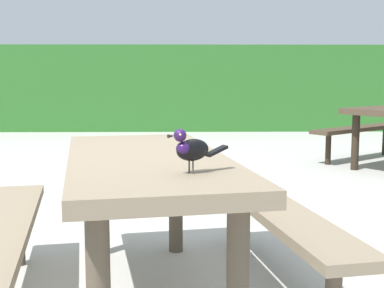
{
  "coord_description": "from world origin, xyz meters",
  "views": [
    {
      "loc": [
        0.33,
        -2.89,
        1.14
      ],
      "look_at": [
        0.37,
        -0.58,
        0.84
      ],
      "focal_mm": 50.39,
      "sensor_mm": 36.0,
      "label": 1
    }
  ],
  "objects": [
    {
      "name": "bird_grackle",
      "position": [
        0.36,
        -0.73,
        0.84
      ],
      "size": [
        0.25,
        0.18,
        0.18
      ],
      "color": "black",
      "rests_on": "picnic_table_foreground"
    },
    {
      "name": "picnic_table_foreground",
      "position": [
        0.15,
        -0.25,
        0.56
      ],
      "size": [
        1.97,
        1.99,
        0.74
      ],
      "color": "#84725B",
      "rests_on": "ground"
    },
    {
      "name": "hedge_wall",
      "position": [
        0.0,
        8.27,
        0.85
      ],
      "size": [
        28.0,
        1.26,
        1.7
      ],
      "primitive_type": "cube",
      "color": "#2D6B28",
      "rests_on": "ground"
    },
    {
      "name": "ground_plane",
      "position": [
        0.0,
        0.0,
        0.0
      ],
      "size": [
        60.0,
        60.0,
        0.0
      ],
      "primitive_type": "plane",
      "color": "#B7B5AD"
    }
  ]
}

